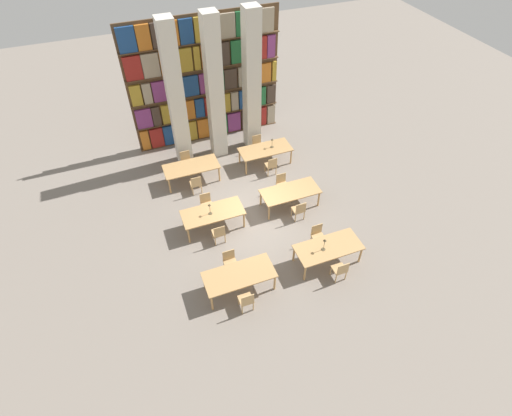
% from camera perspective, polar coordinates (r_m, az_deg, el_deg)
% --- Properties ---
extents(ground_plane, '(40.00, 40.00, 0.00)m').
position_cam_1_polar(ground_plane, '(15.08, -0.38, -1.11)').
color(ground_plane, gray).
extents(bookshelf_bank, '(6.56, 0.35, 5.50)m').
position_cam_1_polar(bookshelf_bank, '(17.92, -7.25, 17.42)').
color(bookshelf_bank, brown).
rests_on(bookshelf_bank, ground_plane).
extents(pillar_left, '(0.62, 0.62, 6.00)m').
position_cam_1_polar(pillar_left, '(16.32, -11.40, 15.19)').
color(pillar_left, silver).
rests_on(pillar_left, ground_plane).
extents(pillar_center, '(0.62, 0.62, 6.00)m').
position_cam_1_polar(pillar_center, '(16.59, -5.93, 16.35)').
color(pillar_center, silver).
rests_on(pillar_center, ground_plane).
extents(pillar_right, '(0.62, 0.62, 6.00)m').
position_cam_1_polar(pillar_right, '(17.01, -0.62, 17.33)').
color(pillar_right, silver).
rests_on(pillar_right, ground_plane).
extents(reading_table_0, '(2.21, 1.00, 0.74)m').
position_cam_1_polar(reading_table_0, '(12.49, -2.42, -9.63)').
color(reading_table_0, tan).
rests_on(reading_table_0, ground_plane).
extents(chair_0, '(0.42, 0.40, 0.87)m').
position_cam_1_polar(chair_0, '(12.23, -1.37, -13.05)').
color(chair_0, tan).
rests_on(chair_0, ground_plane).
extents(chair_1, '(0.42, 0.40, 0.87)m').
position_cam_1_polar(chair_1, '(13.10, -3.73, -7.61)').
color(chair_1, tan).
rests_on(chair_1, ground_plane).
extents(reading_table_1, '(2.21, 1.00, 0.74)m').
position_cam_1_polar(reading_table_1, '(13.36, 10.29, -5.66)').
color(reading_table_1, tan).
rests_on(reading_table_1, ground_plane).
extents(chair_2, '(0.42, 0.40, 0.87)m').
position_cam_1_polar(chair_2, '(13.15, 11.97, -8.61)').
color(chair_2, tan).
rests_on(chair_2, ground_plane).
extents(chair_3, '(0.42, 0.40, 0.87)m').
position_cam_1_polar(chair_3, '(13.95, 8.81, -3.86)').
color(chair_3, tan).
rests_on(chair_3, ground_plane).
extents(desk_lamp_0, '(0.14, 0.14, 0.50)m').
position_cam_1_polar(desk_lamp_0, '(12.95, 9.76, -4.91)').
color(desk_lamp_0, brown).
rests_on(desk_lamp_0, reading_table_1).
extents(reading_table_2, '(2.21, 1.00, 0.74)m').
position_cam_1_polar(reading_table_2, '(14.31, -6.19, -0.77)').
color(reading_table_2, tan).
rests_on(reading_table_2, ground_plane).
extents(chair_4, '(0.42, 0.40, 0.87)m').
position_cam_1_polar(chair_4, '(13.92, -5.33, -3.55)').
color(chair_4, tan).
rests_on(chair_4, ground_plane).
extents(chair_5, '(0.42, 0.40, 0.87)m').
position_cam_1_polar(chair_5, '(15.00, -7.09, 0.64)').
color(chair_5, tan).
rests_on(chair_5, ground_plane).
extents(desk_lamp_1, '(0.14, 0.14, 0.47)m').
position_cam_1_polar(desk_lamp_1, '(13.99, -6.63, 0.11)').
color(desk_lamp_1, brown).
rests_on(desk_lamp_1, reading_table_2).
extents(reading_table_3, '(2.21, 1.00, 0.74)m').
position_cam_1_polar(reading_table_3, '(15.08, 4.91, 2.25)').
color(reading_table_3, tan).
rests_on(reading_table_3, ground_plane).
extents(chair_6, '(0.42, 0.40, 0.87)m').
position_cam_1_polar(chair_6, '(14.73, 6.17, -0.25)').
color(chair_6, tan).
rests_on(chair_6, ground_plane).
extents(chair_7, '(0.42, 0.40, 0.87)m').
position_cam_1_polar(chair_7, '(15.75, 3.73, 3.51)').
color(chair_7, tan).
rests_on(chair_7, ground_plane).
extents(reading_table_4, '(2.21, 1.00, 0.74)m').
position_cam_1_polar(reading_table_4, '(16.36, -9.22, 5.73)').
color(reading_table_4, tan).
rests_on(reading_table_4, ground_plane).
extents(chair_8, '(0.42, 0.40, 0.87)m').
position_cam_1_polar(chair_8, '(15.89, -8.58, 3.47)').
color(chair_8, tan).
rests_on(chair_8, ground_plane).
extents(chair_9, '(0.42, 0.40, 0.87)m').
position_cam_1_polar(chair_9, '(17.10, -9.93, 6.69)').
color(chair_9, tan).
rests_on(chair_9, ground_plane).
extents(reading_table_5, '(2.21, 1.00, 0.74)m').
position_cam_1_polar(reading_table_5, '(17.08, 1.34, 8.25)').
color(reading_table_5, tan).
rests_on(reading_table_5, ground_plane).
extents(chair_10, '(0.42, 0.40, 0.87)m').
position_cam_1_polar(chair_10, '(16.62, 2.19, 6.14)').
color(chair_10, tan).
rests_on(chair_10, ground_plane).
extents(chair_11, '(0.42, 0.40, 0.87)m').
position_cam_1_polar(chair_11, '(17.78, 0.23, 9.09)').
color(chair_11, tan).
rests_on(chair_11, ground_plane).
extents(desk_lamp_2, '(0.14, 0.14, 0.43)m').
position_cam_1_polar(desk_lamp_2, '(16.98, 2.33, 9.48)').
color(desk_lamp_2, brown).
rests_on(desk_lamp_2, reading_table_5).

